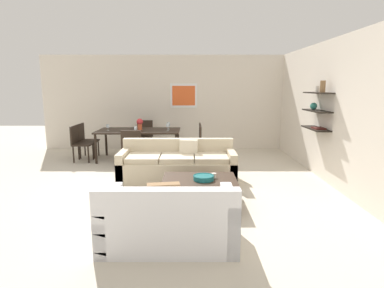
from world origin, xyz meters
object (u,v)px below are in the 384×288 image
decorative_bowl (204,177)px  dining_chair_left_far (86,138)px  dining_chair_foot (133,146)px  loveseat_white (169,220)px  centerpiece_vase (140,123)px  wine_glass_foot (136,128)px  dining_chair_right_far (196,138)px  wine_glass_left_near (108,126)px  dining_chair_head (145,134)px  sofa_beige (178,166)px  dining_chair_right_near (196,141)px  candle_jar (214,176)px  wine_glass_right_near (168,126)px  dining_chair_left_near (80,141)px  coffee_table (200,192)px  dining_table (139,132)px  wine_glass_right_far (169,124)px

decorative_bowl → dining_chair_left_far: 4.43m
decorative_bowl → dining_chair_foot: size_ratio=0.37×
loveseat_white → centerpiece_vase: size_ratio=5.52×
decorative_bowl → wine_glass_foot: size_ratio=2.31×
dining_chair_right_far → wine_glass_left_near: size_ratio=5.75×
centerpiece_vase → wine_glass_left_near: bearing=-167.1°
dining_chair_head → dining_chair_foot: (0.00, -1.85, 0.00)m
loveseat_white → wine_glass_foot: (-1.06, 3.91, 0.56)m
dining_chair_head → loveseat_white: bearing=-78.6°
sofa_beige → dining_chair_head: (-1.05, 2.75, 0.21)m
decorative_bowl → wine_glass_foot: bearing=120.1°
decorative_bowl → dining_chair_right_near: bearing=91.8°
loveseat_white → candle_jar: bearing=66.3°
sofa_beige → wine_glass_left_near: wine_glass_left_near is taller
loveseat_white → centerpiece_vase: (-1.04, 4.41, 0.62)m
candle_jar → wine_glass_right_near: bearing=108.5°
dining_chair_right_far → dining_chair_foot: 1.84m
dining_chair_left_near → dining_chair_right_near: bearing=0.0°
dining_chair_foot → wine_glass_foot: 0.58m
candle_jar → coffee_table: bearing=-148.6°
sofa_beige → coffee_table: size_ratio=1.90×
dining_chair_right_near → wine_glass_foot: (-1.43, -0.23, 0.34)m
dining_chair_head → dining_chair_foot: bearing=-90.0°
loveseat_white → dining_chair_foot: bearing=107.2°
dining_chair_left_near → dining_chair_foot: (1.43, -0.69, 0.00)m
dining_table → dining_chair_right_far: dining_chair_right_far is taller
dining_chair_left_far → wine_glass_foot: size_ratio=6.20×
decorative_bowl → dining_chair_foot: bearing=125.2°
dining_chair_left_far → dining_chair_right_near: 2.89m
dining_chair_right_far → candle_jar: bearing=-85.4°
dining_chair_left_near → dining_chair_foot: bearing=-25.9°
coffee_table → dining_chair_left_near: 4.07m
dining_table → dining_chair_left_far: (-1.43, 0.23, -0.19)m
coffee_table → sofa_beige: bearing=107.3°
dining_chair_left_far → wine_glass_right_near: bearing=-9.5°
wine_glass_left_near → wine_glass_foot: wine_glass_left_near is taller
wine_glass_foot → centerpiece_vase: centerpiece_vase is taller
dining_chair_right_near → wine_glass_right_far: (-0.69, 0.36, 0.37)m
loveseat_white → coffee_table: 1.33m
sofa_beige → dining_chair_right_near: bearing=76.8°
dining_chair_left_near → dining_chair_head: (1.43, 1.16, 0.00)m
loveseat_white → decorative_bowl: bearing=70.8°
wine_glass_left_near → dining_chair_right_far: bearing=9.5°
wine_glass_left_near → centerpiece_vase: bearing=12.9°
loveseat_white → centerpiece_vase: 4.57m
candle_jar → dining_chair_foot: bearing=129.7°
decorative_bowl → dining_chair_head: dining_chair_head is taller
dining_chair_head → dining_chair_right_far: same height
sofa_beige → dining_chair_right_far: dining_chair_right_far is taller
dining_chair_left_near → wine_glass_right_near: wine_glass_right_near is taller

